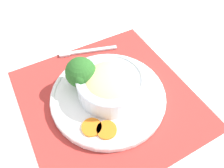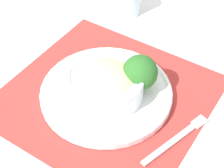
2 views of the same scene
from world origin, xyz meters
The scene contains 8 objects.
ground_plane centered at (0.00, 0.00, 0.00)m, with size 4.00×4.00×0.00m, color white.
placemat centered at (0.00, 0.00, 0.00)m, with size 0.48×0.47×0.00m.
plate centered at (0.00, 0.00, 0.02)m, with size 0.30×0.30×0.02m.
bowl centered at (0.01, -0.01, 0.05)m, with size 0.17×0.17×0.07m.
broccoli_floret centered at (0.05, 0.05, 0.07)m, with size 0.08×0.08×0.09m.
carrot_slice_near centered at (-0.07, 0.07, 0.02)m, with size 0.05×0.05×0.01m.
carrot_slice_middle centered at (-0.09, 0.04, 0.02)m, with size 0.05×0.05×0.01m.
fork centered at (0.20, 0.01, 0.01)m, with size 0.05×0.18×0.01m.
Camera 1 is at (-0.31, 0.13, 0.48)m, focal length 35.00 mm.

